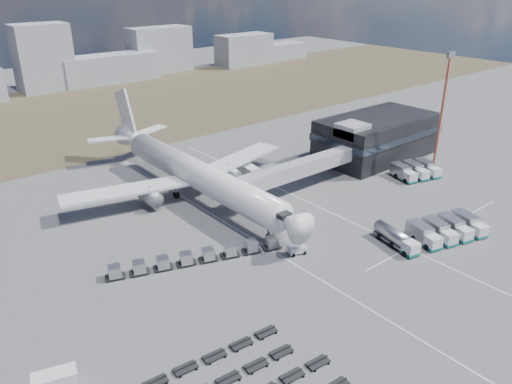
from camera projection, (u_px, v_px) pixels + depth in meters
ground at (306, 261)px, 79.46m from camera, size 420.00×420.00×0.00m
grass_strip at (59, 117)px, 156.95m from camera, size 420.00×90.00×0.01m
lane_markings at (333, 235)px, 87.25m from camera, size 47.12×110.00×0.01m
terminal at (376, 136)px, 121.97m from camera, size 30.40×16.40×11.00m
jet_bridge at (291, 172)px, 101.03m from camera, size 30.30×3.80×7.05m
airliner at (193, 172)px, 100.11m from camera, size 51.59×64.53×17.62m
fuel_tanker at (396, 238)px, 83.21m from camera, size 4.09×9.36×2.94m
pushback_tug at (297, 250)px, 81.28m from camera, size 3.24×2.45×1.34m
utility_van at (55, 382)px, 54.44m from camera, size 5.12×3.35×2.48m
catering_truck at (249, 172)px, 110.48m from camera, size 3.49×6.39×2.78m
service_trucks_near at (447, 229)px, 86.02m from camera, size 13.93×10.07×2.78m
service_trucks_far at (416, 170)px, 111.24m from camera, size 10.68×9.15×2.78m
uld_row at (197, 257)px, 78.48m from camera, size 27.30×11.00×1.91m
floodlight_mast at (442, 116)px, 107.93m from camera, size 2.53×2.09×27.08m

